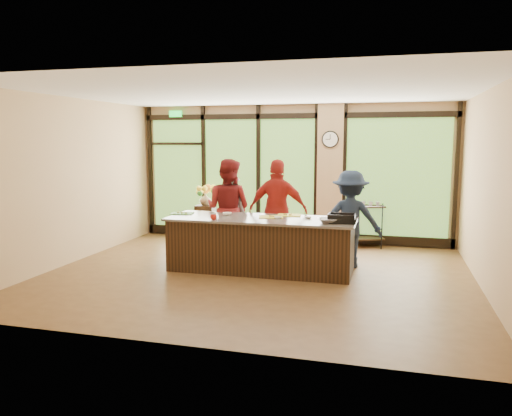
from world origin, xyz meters
The scene contains 25 objects.
floor centered at (0.00, 0.00, 0.00)m, with size 7.00×7.00×0.00m, color brown.
ceiling centered at (0.00, 0.00, 3.00)m, with size 7.00×7.00×0.00m, color white.
back_wall centered at (0.00, 3.00, 1.50)m, with size 7.00×7.00×0.00m, color tan.
left_wall centered at (-3.50, 0.00, 1.50)m, with size 6.00×6.00×0.00m, color tan.
right_wall centered at (3.50, 0.00, 1.50)m, with size 6.00×6.00×0.00m, color tan.
window_wall centered at (0.16, 2.95, 1.39)m, with size 6.90×0.12×3.00m.
island_base centered at (0.00, 0.30, 0.44)m, with size 3.10×1.00×0.88m, color black.
countertop centered at (0.00, 0.30, 0.90)m, with size 3.20×1.10×0.04m, color #70665C.
wall_clock centered at (0.85, 2.87, 2.25)m, with size 0.36×0.04×0.36m.
cook_left centered at (-0.78, 1.16, 0.80)m, with size 0.58×0.38×1.60m, color gray.
cook_midleft centered at (-0.84, 1.07, 0.94)m, with size 0.92×0.72×1.89m, color maroon.
cook_midright centered at (0.12, 1.07, 0.95)m, with size 1.11×0.46×1.89m, color maroon.
cook_right centered at (1.45, 0.97, 0.86)m, with size 1.11×0.64×1.71m, color #182236.
roasting_pan centered at (1.38, 0.15, 0.96)m, with size 0.42×0.33×0.08m, color black.
mixing_bowl centered at (1.17, 0.06, 0.96)m, with size 0.32×0.32×0.08m, color silver.
cutting_board_left centered at (-1.50, 0.40, 0.93)m, with size 0.40×0.30×0.01m, color #46802E.
cutting_board_center centered at (0.14, 0.42, 0.93)m, with size 0.41×0.30×0.01m, color gold.
cutting_board_right centered at (0.41, 0.69, 0.93)m, with size 0.41×0.30×0.01m, color gold.
prep_bowl_near centered at (-0.64, 0.41, 0.95)m, with size 0.16×0.16×0.05m, color white.
prep_bowl_mid centered at (0.30, 0.28, 0.94)m, with size 0.12×0.12×0.04m, color white.
prep_bowl_far centered at (0.79, 0.46, 0.93)m, with size 0.12×0.12×0.03m, color white.
red_ramekin centered at (-0.71, -0.12, 0.96)m, with size 0.11×0.11×0.09m, color red.
flower_stand centered at (-1.84, 2.46, 0.40)m, with size 0.40×0.40×0.80m, color black.
flower_vase centered at (-1.84, 2.46, 0.93)m, with size 0.26×0.26×0.27m, color olive.
bar_cart centered at (1.65, 2.75, 0.58)m, with size 0.80×0.62×0.97m.
Camera 1 is at (2.11, -7.83, 2.25)m, focal length 35.00 mm.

